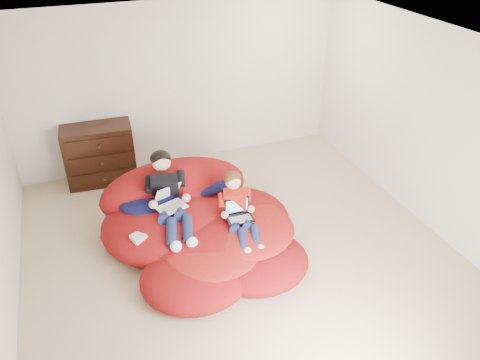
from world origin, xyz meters
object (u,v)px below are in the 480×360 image
at_px(older_boy, 168,192).
at_px(laptop_white, 170,200).
at_px(dresser, 100,154).
at_px(beanbag_pile, 200,225).
at_px(younger_boy, 238,207).
at_px(laptop_black, 239,213).

height_order(older_boy, laptop_white, older_boy).
relative_size(dresser, laptop_white, 2.30).
height_order(dresser, beanbag_pile, dresser).
distance_m(younger_boy, laptop_white, 0.82).
distance_m(dresser, laptop_black, 2.62).
relative_size(dresser, younger_boy, 1.21).
bearing_deg(beanbag_pile, dresser, 116.24).
bearing_deg(laptop_black, older_boy, 145.30).
xyz_separation_m(dresser, younger_boy, (1.34, -2.23, 0.18)).
height_order(older_boy, laptop_black, older_boy).
distance_m(dresser, laptop_white, 1.94).
bearing_deg(laptop_black, younger_boy, 90.00).
bearing_deg(younger_boy, older_boy, 146.33).
bearing_deg(laptop_white, older_boy, 90.00).
distance_m(beanbag_pile, younger_boy, 0.62).
height_order(older_boy, younger_boy, older_boy).
bearing_deg(dresser, younger_boy, -59.03).
bearing_deg(laptop_black, beanbag_pile, 140.21).
distance_m(younger_boy, laptop_black, 0.07).
distance_m(older_boy, younger_boy, 0.85).
height_order(beanbag_pile, younger_boy, younger_boy).
bearing_deg(laptop_white, dresser, 109.10).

